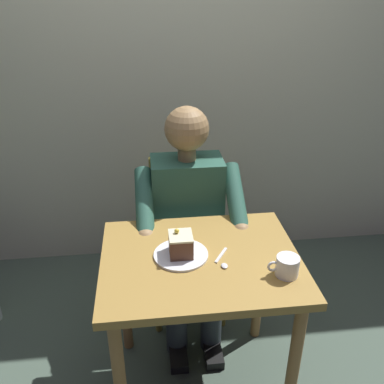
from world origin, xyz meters
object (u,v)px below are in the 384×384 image
Objects in this scene: cake_slice at (181,244)px; dessert_spoon at (223,261)px; seated_person at (189,222)px; coffee_cup at (287,266)px; chair at (186,230)px; dining_table at (200,280)px.

cake_slice reaches higher than dessert_spoon.
seated_person is 0.50m from dessert_spoon.
dessert_spoon is (-0.16, 0.06, -0.05)m from cake_slice.
dessert_spoon is at bearing -25.57° from coffee_cup.
coffee_cup is at bearing 117.72° from seated_person.
dining_table is at bearing 90.00° from chair.
cake_slice is at bearing 82.38° from chair.
cake_slice is 0.81× the size of dessert_spoon.
cake_slice reaches higher than dining_table.
dining_table is 0.63m from chair.
coffee_cup is (-0.31, 0.15, 0.16)m from dining_table.
dessert_spoon is (-0.08, 0.04, 0.12)m from dining_table.
cake_slice is 0.90× the size of coffee_cup.
dessert_spoon is (0.23, -0.11, -0.04)m from coffee_cup.
cake_slice is (0.08, -0.02, 0.17)m from dining_table.
dining_table is at bearing 90.00° from seated_person.
chair is 0.87m from coffee_cup.
coffee_cup is 0.90× the size of dessert_spoon.
seated_person is at bearing -90.00° from dining_table.
dessert_spoon is at bearing 99.96° from seated_person.
chair reaches higher than coffee_cup.
chair is at bearing -97.62° from cake_slice.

